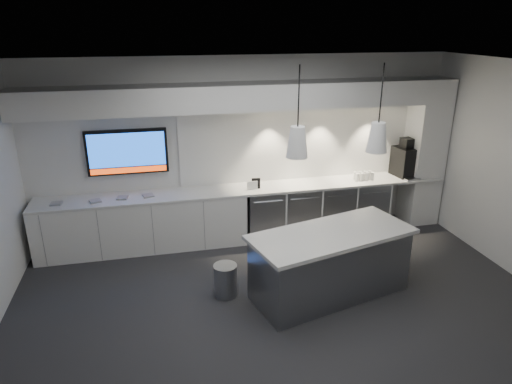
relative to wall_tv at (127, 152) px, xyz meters
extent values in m
plane|color=#2A2A2C|center=(1.90, -2.45, -1.56)|extent=(7.00, 7.00, 0.00)
plane|color=black|center=(1.90, -2.45, 1.44)|extent=(7.00, 7.00, 0.00)
plane|color=white|center=(1.90, 0.05, -0.06)|extent=(7.00, 0.00, 7.00)
plane|color=white|center=(1.90, -4.95, -0.06)|extent=(7.00, 0.00, 7.00)
cube|color=silver|center=(1.90, -0.27, -0.68)|extent=(6.80, 0.65, 0.04)
cube|color=white|center=(0.15, -0.27, -1.13)|extent=(3.30, 0.63, 0.86)
cube|color=gray|center=(2.15, -0.27, -1.13)|extent=(0.60, 0.61, 0.85)
cube|color=gray|center=(2.78, -0.27, -1.13)|extent=(0.60, 0.61, 0.85)
cube|color=gray|center=(3.41, -0.27, -1.13)|extent=(0.60, 0.61, 0.85)
cube|color=gray|center=(4.04, -0.27, -1.13)|extent=(0.60, 0.61, 0.85)
cube|color=white|center=(3.10, 0.03, -0.01)|extent=(4.60, 0.03, 1.30)
cube|color=white|center=(1.90, -0.25, 0.84)|extent=(6.90, 0.60, 0.40)
cube|color=white|center=(5.10, -0.25, -0.26)|extent=(0.55, 0.55, 2.60)
cube|color=black|center=(0.00, 0.00, 0.00)|extent=(1.25, 0.06, 0.72)
cube|color=#1243AE|center=(0.00, -0.03, 0.04)|extent=(1.17, 0.00, 0.54)
cube|color=#E53E0D|center=(0.00, -0.03, -0.29)|extent=(1.17, 0.00, 0.09)
cube|color=gray|center=(2.59, -2.22, -1.13)|extent=(2.20, 1.31, 0.86)
cube|color=silver|center=(2.59, -2.22, -0.67)|extent=(2.33, 1.44, 0.05)
cylinder|color=gray|center=(1.22, -1.94, -1.33)|extent=(0.36, 0.36, 0.45)
cube|color=black|center=(4.75, -0.24, -0.40)|extent=(0.43, 0.47, 0.51)
cube|color=black|center=(4.75, -0.24, -0.06)|extent=(0.23, 0.23, 0.17)
cube|color=gray|center=(4.75, -0.47, -0.64)|extent=(0.30, 0.24, 0.03)
cube|color=black|center=(2.01, -0.33, -0.57)|extent=(0.14, 0.04, 0.18)
cube|color=silver|center=(1.94, -0.36, -0.59)|extent=(0.18, 0.03, 0.14)
cube|color=gray|center=(-1.09, -0.33, -0.65)|extent=(0.17, 0.17, 0.02)
cube|color=gray|center=(-0.52, -0.36, -0.65)|extent=(0.20, 0.20, 0.02)
cube|color=gray|center=(-0.13, -0.31, -0.65)|extent=(0.18, 0.18, 0.02)
cube|color=gray|center=(0.27, -0.30, -0.65)|extent=(0.19, 0.19, 0.02)
cone|color=white|center=(2.07, -2.22, 0.59)|extent=(0.26, 0.26, 0.37)
cylinder|color=black|center=(2.07, -2.22, 1.13)|extent=(0.02, 0.02, 0.70)
cone|color=white|center=(3.10, -2.22, 0.59)|extent=(0.26, 0.26, 0.37)
cylinder|color=black|center=(3.10, -2.22, 1.13)|extent=(0.02, 0.02, 0.70)
camera|label=1|loc=(0.43, -7.22, 1.92)|focal=32.00mm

